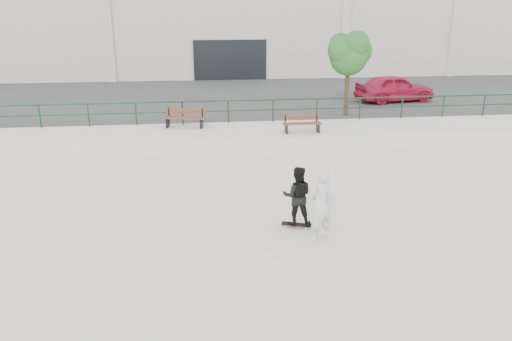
{
  "coord_description": "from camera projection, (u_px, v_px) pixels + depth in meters",
  "views": [
    {
      "loc": [
        -2.33,
        -10.89,
        5.58
      ],
      "look_at": [
        -0.81,
        2.0,
        1.21
      ],
      "focal_mm": 35.0,
      "sensor_mm": 36.0,
      "label": 1
    }
  ],
  "objects": [
    {
      "name": "bench_right",
      "position": [
        302.0,
        124.0,
        20.49
      ],
      "size": [
        1.6,
        0.49,
        0.74
      ],
      "rotation": [
        0.0,
        0.0,
        0.01
      ],
      "color": "#532B1C",
      "rests_on": "ledge"
    },
    {
      "name": "skateboard",
      "position": [
        296.0,
        225.0,
        13.04
      ],
      "size": [
        0.8,
        0.45,
        0.09
      ],
      "rotation": [
        0.0,
        0.0,
        -0.34
      ],
      "color": "black",
      "rests_on": "ground"
    },
    {
      "name": "standing_skater",
      "position": [
        297.0,
        196.0,
        12.78
      ],
      "size": [
        0.86,
        0.73,
        1.57
      ],
      "primitive_type": "imported",
      "rotation": [
        0.0,
        0.0,
        2.96
      ],
      "color": "black",
      "rests_on": "skateboard"
    },
    {
      "name": "bench_left",
      "position": [
        185.0,
        118.0,
        21.33
      ],
      "size": [
        1.84,
        0.87,
        0.82
      ],
      "rotation": [
        0.0,
        0.0,
        -0.21
      ],
      "color": "#532B1C",
      "rests_on": "ledge"
    },
    {
      "name": "railing",
      "position": [
        251.0,
        106.0,
        22.05
      ],
      "size": [
        28.0,
        0.06,
        1.03
      ],
      "color": "#153C1F",
      "rests_on": "ledge"
    },
    {
      "name": "tree",
      "position": [
        349.0,
        52.0,
        22.85
      ],
      "size": [
        2.21,
        1.96,
        3.93
      ],
      "color": "#4A3625",
      "rests_on": "parking_strip"
    },
    {
      "name": "ground",
      "position": [
        298.0,
        241.0,
        12.29
      ],
      "size": [
        120.0,
        120.0,
        0.0
      ],
      "primitive_type": "plane",
      "color": "beige",
      "rests_on": "ground"
    },
    {
      "name": "seated_skater",
      "position": [
        320.0,
        205.0,
        12.11
      ],
      "size": [
        0.8,
        0.69,
        1.86
      ],
      "primitive_type": "imported",
      "rotation": [
        0.0,
        0.0,
        3.59
      ],
      "color": "silver",
      "rests_on": "ground"
    },
    {
      "name": "ledge",
      "position": [
        254.0,
        135.0,
        21.15
      ],
      "size": [
        30.0,
        3.0,
        0.5
      ],
      "primitive_type": "cube",
      "color": "silver",
      "rests_on": "ground"
    },
    {
      "name": "parking_strip",
      "position": [
        238.0,
        99.0,
        29.15
      ],
      "size": [
        60.0,
        14.0,
        0.5
      ],
      "primitive_type": "cube",
      "color": "#353535",
      "rests_on": "ground"
    },
    {
      "name": "red_car",
      "position": [
        394.0,
        88.0,
        26.85
      ],
      "size": [
        4.45,
        2.35,
        1.44
      ],
      "primitive_type": "imported",
      "rotation": [
        0.0,
        0.0,
        1.73
      ],
      "color": "#AE1533",
      "rests_on": "parking_strip"
    },
    {
      "name": "commercial_building",
      "position": [
        223.0,
        16.0,
        40.93
      ],
      "size": [
        44.2,
        16.33,
        8.0
      ],
      "color": "beige",
      "rests_on": "ground"
    }
  ]
}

